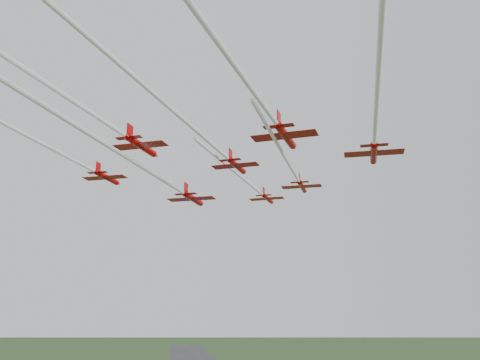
{
  "coord_description": "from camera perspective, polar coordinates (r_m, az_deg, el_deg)",
  "views": [
    {
      "loc": [
        -17.39,
        -92.77,
        30.5
      ],
      "look_at": [
        -5.51,
        3.91,
        56.18
      ],
      "focal_mm": 40.0,
      "sensor_mm": 36.0,
      "label": 1
    }
  ],
  "objects": [
    {
      "name": "jet_row4_right",
      "position": [
        68.52,
        2.58,
        7.89
      ],
      "size": [
        25.09,
        49.8,
        2.91
      ],
      "rotation": [
        0.0,
        0.0,
        -0.44
      ],
      "color": "#C00000"
    },
    {
      "name": "jet_lead",
      "position": [
        112.08,
        1.42,
        -0.73
      ],
      "size": [
        22.38,
        45.31,
        2.38
      ],
      "rotation": [
        0.0,
        0.0,
        -0.43
      ],
      "color": "#C00000"
    },
    {
      "name": "jet_row3_mid",
      "position": [
        78.18,
        -4.25,
        4.9
      ],
      "size": [
        28.22,
        58.01,
        2.46
      ],
      "rotation": [
        0.0,
        0.0,
        -0.43
      ],
      "color": "#C00000"
    },
    {
      "name": "jet_row2_right",
      "position": [
        96.11,
        5.66,
        1.01
      ],
      "size": [
        20.32,
        47.18,
        2.37
      ],
      "rotation": [
        0.0,
        0.0,
        -0.37
      ],
      "color": "#C00000"
    },
    {
      "name": "jet_row3_left",
      "position": [
        90.18,
        -17.43,
        2.1
      ],
      "size": [
        19.81,
        46.13,
        2.38
      ],
      "rotation": [
        0.0,
        0.0,
        -0.37
      ],
      "color": "#C00000"
    },
    {
      "name": "jet_row3_right",
      "position": [
        73.78,
        14.29,
        6.46
      ],
      "size": [
        24.2,
        60.42,
        2.81
      ],
      "rotation": [
        0.0,
        0.0,
        -0.34
      ],
      "color": "#C00000"
    },
    {
      "name": "jet_row4_left",
      "position": [
        70.79,
        -16.54,
        7.51
      ],
      "size": [
        27.58,
        58.32,
        2.68
      ],
      "rotation": [
        0.0,
        0.0,
        -0.41
      ],
      "color": "#C00000"
    },
    {
      "name": "jet_row2_left",
      "position": [
        93.62,
        -8.42,
        0.13
      ],
      "size": [
        26.78,
        60.56,
        2.88
      ],
      "rotation": [
        0.0,
        0.0,
        -0.38
      ],
      "color": "#C00000"
    }
  ]
}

